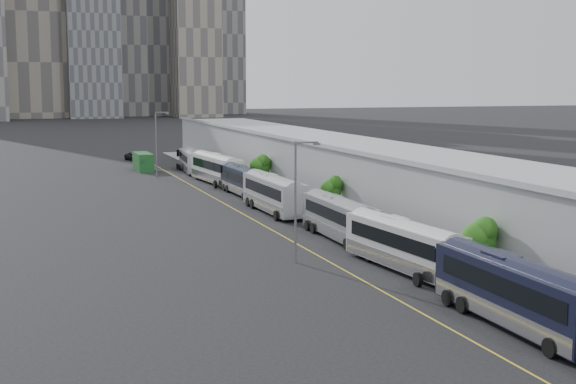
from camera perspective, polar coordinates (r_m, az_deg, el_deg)
name	(u,v)px	position (r m, az deg, el deg)	size (l,w,h in m)	color
sidewalk	(369,221)	(79.66, 5.76, -2.06)	(10.00, 170.00, 0.12)	gray
lane_line	(268,228)	(75.89, -1.46, -2.55)	(0.12, 160.00, 0.02)	gold
depot	(406,185)	(80.90, 8.36, 0.52)	(12.45, 160.40, 7.20)	gray
bus_1	(516,299)	(46.75, 15.93, -7.31)	(2.98, 13.43, 3.92)	black
bus_2	(403,249)	(59.11, 8.21, -4.04)	(3.73, 12.91, 3.72)	silver
bus_3	(340,222)	(70.35, 3.69, -2.11)	(2.80, 12.55, 3.65)	slate
bus_4	(274,197)	(84.43, -1.01, -0.36)	(3.00, 13.52, 3.94)	#989BA1
bus_5	(243,183)	(97.82, -3.20, 0.64)	(2.71, 12.10, 3.53)	black
bus_6	(216,171)	(109.61, -5.13, 1.49)	(3.97, 13.97, 4.03)	silver
bus_7	(191,162)	(124.16, -6.90, 2.10)	(3.60, 12.28, 3.54)	gray
tree_1	(478,236)	(55.92, 13.36, -3.07)	(2.49, 2.49, 4.53)	black
tree_2	(331,188)	(79.76, 3.09, 0.28)	(2.01, 2.01, 4.25)	black
tree_3	(260,165)	(101.41, -2.02, 1.93)	(2.52, 2.52, 4.58)	black
street_lamp_near	(298,193)	(60.40, 0.70, -0.10)	(2.04, 0.22, 9.26)	#59595E
street_lamp_far	(157,140)	(116.72, -9.28, 3.66)	(2.04, 0.22, 9.53)	#59595E
shipping_container	(143,162)	(127.30, -10.27, 2.13)	(2.27, 6.66, 2.78)	#16471D
suv	(137,156)	(143.89, -10.70, 2.50)	(2.53, 5.49, 1.53)	black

